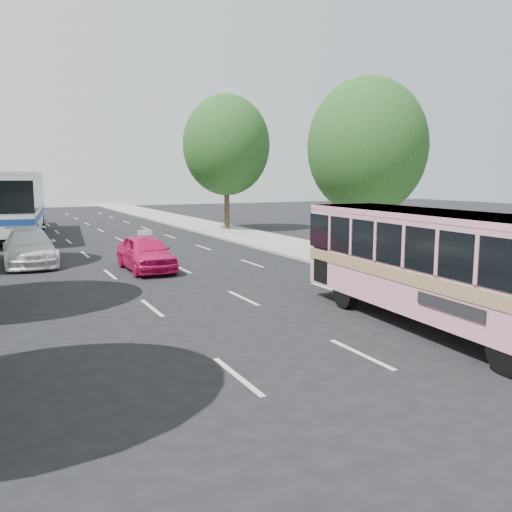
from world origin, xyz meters
TOP-DOWN VIEW (x-y plane):
  - ground at (0.00, 0.00)m, footprint 120.00×120.00m
  - sidewalk_right at (8.50, 20.00)m, footprint 4.00×90.00m
  - tree_right_near at (8.78, 7.94)m, footprint 5.10×5.10m
  - tree_right_far at (9.08, 23.94)m, footprint 6.00×6.00m
  - pink_bus at (3.92, -1.22)m, footprint 2.85×9.22m
  - pink_taxi at (-0.39, 10.33)m, footprint 1.71×4.23m
  - white_pickup at (-4.50, 14.01)m, footprint 2.15×5.16m
  - tour_coach_front at (-4.50, 25.59)m, footprint 4.48×13.65m
  - tour_coach_rear at (-5.18, 29.28)m, footprint 3.20×13.17m
  - taxi_roof_sign at (-0.39, 10.33)m, footprint 0.55×0.18m

SIDE VIEW (x-z plane):
  - ground at x=0.00m, z-range 0.00..0.00m
  - sidewalk_right at x=8.50m, z-range 0.00..0.12m
  - pink_taxi at x=-0.39m, z-range 0.00..1.44m
  - white_pickup at x=-4.50m, z-range 0.00..1.49m
  - taxi_roof_sign at x=-0.39m, z-range 1.44..1.62m
  - pink_bus at x=3.92m, z-range 0.36..3.26m
  - tour_coach_rear at x=-5.18m, z-range 0.40..4.32m
  - tour_coach_front at x=-4.50m, z-range 0.41..4.42m
  - tree_right_near at x=8.78m, z-range 1.23..9.18m
  - tree_right_far at x=9.08m, z-range 1.45..10.80m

